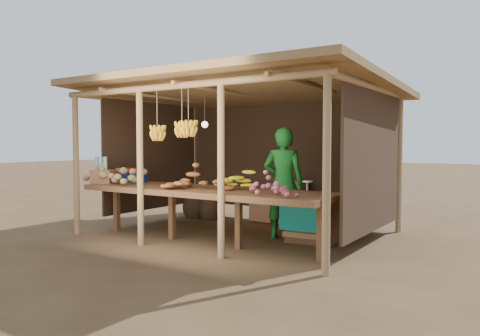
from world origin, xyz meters
The scene contains 13 objects.
ground centered at (0.00, 0.00, 0.00)m, with size 60.00×60.00×0.00m, color brown.
stall_structure centered at (-0.01, 0.12, 1.93)m, with size 4.70×3.50×2.43m.
counter centered at (0.00, -0.95, 0.74)m, with size 3.90×1.05×0.80m.
potato_heap centered at (-1.79, -0.93, 0.99)m, with size 1.13×0.68×0.37m, color tan, non-canonical shape.
sweet_potato_heap centered at (0.03, -1.11, 0.98)m, with size 0.90×0.54×0.35m, color #9E5128, non-canonical shape.
onion_heap centered at (1.24, -1.25, 0.98)m, with size 0.75×0.45×0.35m, color #AD5460, non-canonical shape.
banana_pile centered at (0.54, -0.90, 0.97)m, with size 0.58×0.35×0.35m, color yellow, non-canonical shape.
tomato_basin centered at (-1.71, -0.62, 0.90)m, with size 0.45×0.45×0.23m.
bottle_box centered at (-1.90, -1.14, 0.96)m, with size 0.42×0.38×0.43m.
vendor centered at (0.79, -0.01, 0.84)m, with size 0.61×0.40×1.69m, color #197326.
tarp_crate centered at (1.24, 0.07, 0.37)m, with size 0.81×0.71×0.91m.
carton_stack centered at (0.13, 1.20, 0.34)m, with size 1.03×0.41×0.77m.
burlap_sacks centered at (-1.40, 0.82, 0.26)m, with size 0.84×0.44×0.60m.
Camera 1 is at (4.07, -6.23, 1.44)m, focal length 35.00 mm.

